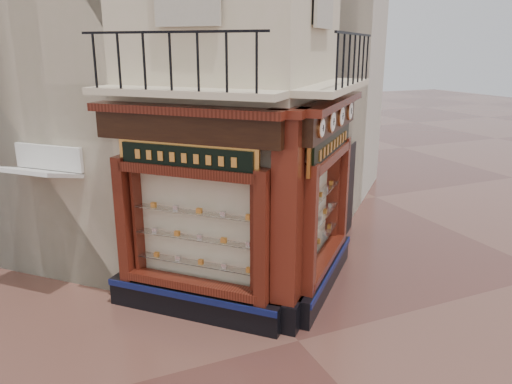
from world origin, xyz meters
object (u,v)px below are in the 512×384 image
clock_b (332,121)px  clock_c (341,116)px  clock_a (321,128)px  signboard_right (331,144)px  corner_pilaster (287,227)px  signboard_left (186,157)px  clock_d (350,111)px  awning (48,291)px

clock_b → clock_c: 0.80m
clock_a → signboard_right: bearing=4.8°
corner_pilaster → signboard_right: size_ratio=1.74×
clock_a → clock_c: (1.13, 1.13, 0.00)m
signboard_left → clock_b: bearing=-144.3°
clock_c → clock_b: bearing=-180.0°
clock_b → clock_d: bearing=0.0°
awning → corner_pilaster: bearing=-174.3°
clock_a → clock_c: 1.60m
corner_pilaster → awning: bearing=95.7°
corner_pilaster → clock_d: corner_pilaster is taller
clock_c → awning: clock_c is taller
clock_a → awning: 6.63m
clock_c → awning: size_ratio=0.25×
clock_d → awning: bearing=122.1°
corner_pilaster → signboard_left: 2.12m
corner_pilaster → signboard_left: corner_pilaster is taller
signboard_left → awning: bearing=3.2°
clock_a → signboard_right: size_ratio=0.15×
corner_pilaster → signboard_left: size_ratio=2.03×
corner_pilaster → clock_b: (1.18, 0.58, 1.67)m
clock_a → signboard_left: 2.36m
corner_pilaster → signboard_left: bearing=100.2°
signboard_right → clock_d: bearing=-5.4°
corner_pilaster → clock_a: (0.62, 0.01, 1.67)m
corner_pilaster → clock_b: size_ratio=9.68×
clock_c → signboard_right: clock_c is taller
clock_a → clock_d: clock_d is taller
clock_b → signboard_right: (0.28, 0.43, -0.52)m
clock_c → signboard_left: (-3.21, -0.13, -0.52)m
signboard_right → signboard_left: bearing=135.0°
corner_pilaster → signboard_right: (1.46, 1.01, 1.15)m
clock_b → corner_pilaster: bearing=161.1°
clock_d → clock_c: bearing=-180.0°
clock_d → signboard_left: bearing=146.2°
signboard_left → signboard_right: size_ratio=0.86×
corner_pilaster → clock_d: size_ratio=10.02×
clock_b → awning: 6.79m
clock_a → signboard_right: clock_a is taller
corner_pilaster → signboard_right: bearing=-10.2°
corner_pilaster → signboard_right: corner_pilaster is taller
corner_pilaster → awning: (-3.93, 3.22, -1.95)m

